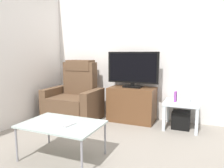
% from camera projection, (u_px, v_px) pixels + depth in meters
% --- Properties ---
extents(ground_plane, '(6.40, 6.40, 0.00)m').
position_uv_depth(ground_plane, '(124.00, 139.00, 3.01)').
color(ground_plane, gray).
extents(wall_back, '(6.40, 0.06, 2.60)m').
position_uv_depth(wall_back, '(145.00, 48.00, 3.85)').
color(wall_back, silver).
rests_on(wall_back, ground).
extents(wall_side, '(0.06, 4.48, 2.60)m').
position_uv_depth(wall_side, '(19.00, 48.00, 3.54)').
color(wall_side, silver).
rests_on(wall_side, ground).
extents(tv_stand, '(0.81, 0.47, 0.61)m').
position_uv_depth(tv_stand, '(132.00, 104.00, 3.78)').
color(tv_stand, brown).
rests_on(tv_stand, ground).
extents(television, '(0.92, 0.20, 0.63)m').
position_uv_depth(television, '(133.00, 69.00, 3.70)').
color(television, black).
rests_on(television, tv_stand).
extents(recliner_armchair, '(0.98, 0.78, 1.08)m').
position_uv_depth(recliner_armchair, '(75.00, 98.00, 3.95)').
color(recliner_armchair, brown).
rests_on(recliner_armchair, ground).
extents(side_table, '(0.54, 0.54, 0.44)m').
position_uv_depth(side_table, '(182.00, 106.00, 3.39)').
color(side_table, silver).
rests_on(side_table, ground).
extents(subwoofer_box, '(0.28, 0.28, 0.28)m').
position_uv_depth(subwoofer_box, '(181.00, 120.00, 3.42)').
color(subwoofer_box, black).
rests_on(subwoofer_box, ground).
extents(book_leftmost, '(0.04, 0.12, 0.16)m').
position_uv_depth(book_leftmost, '(175.00, 96.00, 3.39)').
color(book_leftmost, purple).
rests_on(book_leftmost, side_table).
extents(book_middle, '(0.04, 0.10, 0.20)m').
position_uv_depth(book_middle, '(179.00, 96.00, 3.37)').
color(book_middle, white).
rests_on(book_middle, side_table).
extents(game_console, '(0.07, 0.20, 0.28)m').
position_uv_depth(game_console, '(188.00, 94.00, 3.33)').
color(game_console, white).
rests_on(game_console, side_table).
extents(coffee_table, '(0.90, 0.60, 0.42)m').
position_uv_depth(coffee_table, '(62.00, 125.00, 2.41)').
color(coffee_table, '#B2C6C1').
rests_on(coffee_table, ground).
extents(cell_phone, '(0.10, 0.16, 0.01)m').
position_uv_depth(cell_phone, '(69.00, 125.00, 2.34)').
color(cell_phone, '#B7B7BC').
rests_on(cell_phone, coffee_table).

